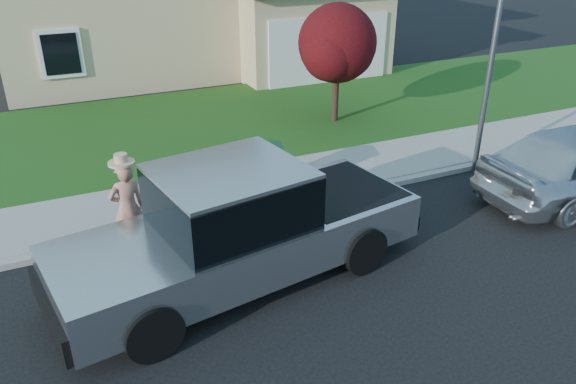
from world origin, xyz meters
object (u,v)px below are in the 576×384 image
object	(u,v)px
trash_bin	(269,168)
street_lamp	(496,45)
pickup_truck	(239,229)
woman	(128,206)
ornamental_tree	(338,47)

from	to	relation	value
trash_bin	street_lamp	bearing A→B (deg)	7.16
pickup_truck	woman	world-z (taller)	pickup_truck
woman	pickup_truck	bearing A→B (deg)	124.51
ornamental_tree	trash_bin	bearing A→B (deg)	-135.28
pickup_truck	street_lamp	xyz separation A→B (m)	(6.57, 1.76, 2.03)
trash_bin	woman	bearing A→B (deg)	-144.31
pickup_truck	woman	xyz separation A→B (m)	(-1.48, 1.66, -0.06)
trash_bin	street_lamp	size ratio (longest dim) A/B	0.19
ornamental_tree	street_lamp	distance (m)	4.73
pickup_truck	ornamental_tree	xyz separation A→B (m)	(5.23, 6.23, 1.27)
pickup_truck	trash_bin	size ratio (longest dim) A/B	6.55
street_lamp	woman	bearing A→B (deg)	162.38
woman	street_lamp	bearing A→B (deg)	173.64
woman	ornamental_tree	bearing A→B (deg)	-152.77
woman	street_lamp	distance (m)	8.31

